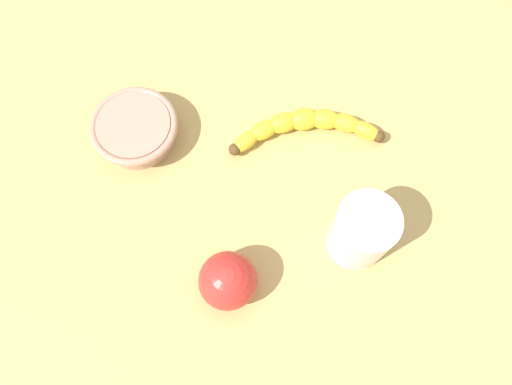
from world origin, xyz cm
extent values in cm
cube|color=tan|center=(0.00, 0.00, 1.50)|extent=(120.00, 120.00, 3.00)
ellipsoid|color=yellow|center=(-6.90, 14.06, 4.71)|extent=(4.45, 5.42, 2.39)
ellipsoid|color=yellow|center=(-8.18, 11.08, 4.71)|extent=(4.08, 5.46, 2.74)
ellipsoid|color=yellow|center=(-8.84, 7.91, 4.71)|extent=(3.58, 5.16, 3.08)
ellipsoid|color=yellow|center=(-8.86, 4.68, 4.71)|extent=(3.86, 5.16, 3.42)
ellipsoid|color=yellow|center=(-8.24, 1.50, 4.71)|extent=(4.35, 5.55, 3.08)
ellipsoid|color=yellow|center=(-7.00, -1.49, 4.71)|extent=(4.71, 5.58, 2.74)
ellipsoid|color=yellow|center=(-5.19, -4.18, 4.71)|extent=(4.95, 5.27, 2.39)
sphere|color=#513819|center=(-5.84, 15.97, 4.71)|extent=(1.88, 1.88, 1.88)
sphere|color=#513819|center=(-3.79, -5.86, 4.71)|extent=(1.88, 1.88, 1.88)
cylinder|color=silver|center=(10.07, 11.39, 8.24)|extent=(8.37, 8.37, 10.48)
cylinder|color=beige|center=(10.07, 11.39, 7.86)|extent=(7.87, 7.87, 9.23)
cylinder|color=tan|center=(-6.72, -20.78, 5.23)|extent=(11.03, 11.03, 4.46)
torus|color=tan|center=(-6.72, -20.78, 6.86)|extent=(13.19, 13.19, 1.20)
sphere|color=red|center=(16.33, -6.49, 6.92)|extent=(7.83, 7.83, 7.83)
camera|label=1|loc=(27.92, -2.83, 71.47)|focal=34.44mm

